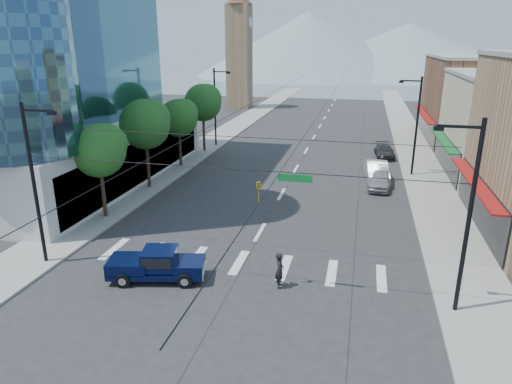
% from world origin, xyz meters
% --- Properties ---
extents(ground, '(160.00, 160.00, 0.00)m').
position_xyz_m(ground, '(0.00, 0.00, 0.00)').
color(ground, '#28282B').
rests_on(ground, ground).
extents(sidewalk_left, '(4.00, 120.00, 0.15)m').
position_xyz_m(sidewalk_left, '(-12.00, 40.00, 0.07)').
color(sidewalk_left, gray).
rests_on(sidewalk_left, ground).
extents(sidewalk_right, '(4.00, 120.00, 0.15)m').
position_xyz_m(sidewalk_right, '(12.00, 40.00, 0.07)').
color(sidewalk_right, gray).
rests_on(sidewalk_right, ground).
extents(shop_far, '(12.00, 18.00, 10.00)m').
position_xyz_m(shop_far, '(20.00, 40.00, 5.00)').
color(shop_far, brown).
rests_on(shop_far, ground).
extents(clock_tower, '(4.80, 4.80, 20.40)m').
position_xyz_m(clock_tower, '(-16.50, 62.00, 10.64)').
color(clock_tower, '#8C6B4C').
rests_on(clock_tower, ground).
extents(mountain_left, '(80.00, 80.00, 22.00)m').
position_xyz_m(mountain_left, '(-15.00, 150.00, 11.00)').
color(mountain_left, gray).
rests_on(mountain_left, ground).
extents(mountain_right, '(90.00, 90.00, 18.00)m').
position_xyz_m(mountain_right, '(20.00, 160.00, 9.00)').
color(mountain_right, gray).
rests_on(mountain_right, ground).
extents(tree_near, '(3.65, 3.64, 6.71)m').
position_xyz_m(tree_near, '(-11.07, 6.10, 4.99)').
color(tree_near, black).
rests_on(tree_near, ground).
extents(tree_midnear, '(4.09, 4.09, 7.52)m').
position_xyz_m(tree_midnear, '(-11.07, 13.10, 5.59)').
color(tree_midnear, black).
rests_on(tree_midnear, ground).
extents(tree_midfar, '(3.65, 3.64, 6.71)m').
position_xyz_m(tree_midfar, '(-11.07, 20.10, 4.99)').
color(tree_midfar, black).
rests_on(tree_midfar, ground).
extents(tree_far, '(4.09, 4.09, 7.52)m').
position_xyz_m(tree_far, '(-11.07, 27.10, 5.59)').
color(tree_far, black).
rests_on(tree_far, ground).
extents(signal_rig, '(21.80, 0.20, 9.00)m').
position_xyz_m(signal_rig, '(0.19, -1.00, 4.64)').
color(signal_rig, black).
rests_on(signal_rig, ground).
extents(lamp_pole_nw, '(2.00, 0.25, 9.00)m').
position_xyz_m(lamp_pole_nw, '(-10.67, 30.00, 4.94)').
color(lamp_pole_nw, black).
rests_on(lamp_pole_nw, ground).
extents(lamp_pole_ne, '(2.00, 0.25, 9.00)m').
position_xyz_m(lamp_pole_ne, '(10.67, 22.00, 4.94)').
color(lamp_pole_ne, black).
rests_on(lamp_pole_ne, ground).
extents(pickup_truck, '(5.30, 2.84, 1.71)m').
position_xyz_m(pickup_truck, '(-3.89, -1.29, 0.89)').
color(pickup_truck, '#060E33').
rests_on(pickup_truck, ground).
extents(pedestrian, '(0.60, 0.77, 1.89)m').
position_xyz_m(pedestrian, '(2.50, -0.59, 0.94)').
color(pedestrian, black).
rests_on(pedestrian, ground).
extents(parked_car_near, '(2.14, 4.50, 1.49)m').
position_xyz_m(parked_car_near, '(7.84, 17.38, 0.74)').
color(parked_car_near, '#9D9DA1').
rests_on(parked_car_near, ground).
extents(parked_car_mid, '(2.28, 5.37, 1.72)m').
position_xyz_m(parked_car_mid, '(7.60, 19.58, 0.86)').
color(parked_car_mid, '#B8B8B8').
rests_on(parked_car_mid, ground).
extents(parked_car_far, '(2.23, 4.69, 1.32)m').
position_xyz_m(parked_car_far, '(8.57, 28.90, 0.66)').
color(parked_car_far, '#2E2E30').
rests_on(parked_car_far, ground).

